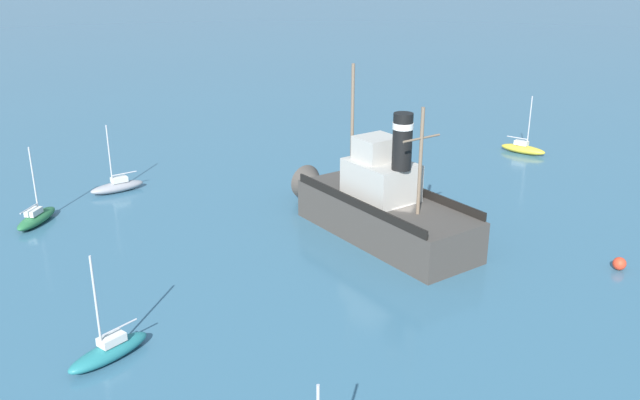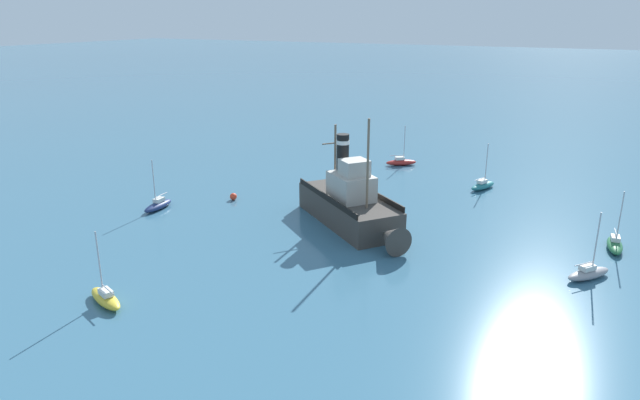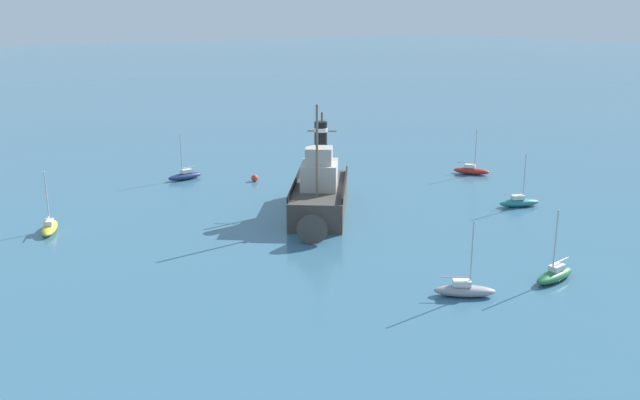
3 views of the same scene
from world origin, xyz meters
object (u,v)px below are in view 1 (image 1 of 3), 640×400
sailboat_green (36,217)px  mooring_buoy (619,264)px  sailboat_grey (117,186)px  sailboat_yellow (523,148)px  old_tugboat (379,206)px  sailboat_teal (109,351)px

sailboat_green → mooring_buoy: size_ratio=6.92×
sailboat_grey → mooring_buoy: 32.87m
sailboat_yellow → sailboat_green: same height
old_tugboat → sailboat_green: old_tugboat is taller
sailboat_teal → sailboat_yellow: size_ratio=1.00×
sailboat_yellow → sailboat_green: 38.19m
sailboat_yellow → mooring_buoy: size_ratio=6.92×
sailboat_yellow → sailboat_grey: same height
mooring_buoy → sailboat_green: bearing=95.9°
sailboat_grey → sailboat_green: size_ratio=1.00×
sailboat_teal → sailboat_grey: 21.64m
sailboat_yellow → mooring_buoy: 22.12m
old_tugboat → sailboat_yellow: bearing=-21.5°
old_tugboat → mooring_buoy: old_tugboat is taller
mooring_buoy → sailboat_grey: bearing=84.5°
sailboat_grey → mooring_buoy: size_ratio=6.92×
sailboat_yellow → sailboat_teal: bearing=156.4°
sailboat_yellow → sailboat_grey: (-18.29, 27.36, 0.00)m
sailboat_teal → sailboat_green: same height
sailboat_yellow → sailboat_grey: size_ratio=1.00×
old_tugboat → mooring_buoy: (-1.00, -13.41, -1.48)m
old_tugboat → mooring_buoy: 13.53m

